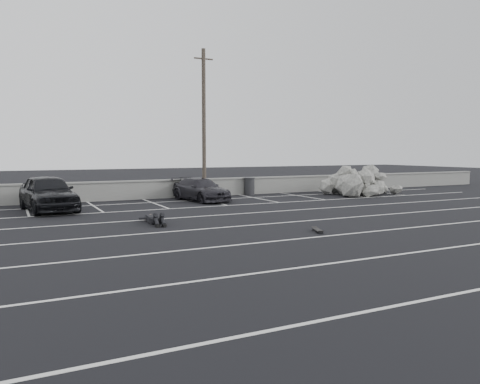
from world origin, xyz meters
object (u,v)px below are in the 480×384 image
car_right (201,189)px  skateboard (318,230)px  car_left (48,193)px  riprap_pile (356,186)px  utility_pole (204,123)px  trash_bin (249,186)px  person (153,216)px

car_right → skateboard: car_right is taller
car_left → skateboard: (7.61, -9.97, -0.75)m
riprap_pile → skateboard: size_ratio=6.72×
utility_pole → car_right: bearing=-118.5°
car_right → utility_pole: size_ratio=0.50×
car_left → riprap_pile: car_left is taller
skateboard → trash_bin: bearing=92.1°
trash_bin → skateboard: trash_bin is taller
utility_pole → person: (-5.30, -7.96, -4.04)m
trash_bin → utility_pole: bearing=-172.8°
person → skateboard: (4.32, -4.48, -0.18)m
utility_pole → riprap_pile: 10.10m
utility_pole → riprap_pile: (9.02, -2.57, -3.76)m
person → utility_pole: bearing=60.0°
skateboard → car_right: bearing=109.1°
riprap_pile → skateboard: bearing=-135.3°
trash_bin → car_left: bearing=-166.2°
car_left → utility_pole: 9.58m
car_right → skateboard: 10.97m
utility_pole → skateboard: size_ratio=11.12×
car_right → utility_pole: bearing=51.7°
trash_bin → riprap_pile: size_ratio=0.21×
car_right → trash_bin: 4.40m
riprap_pile → skateboard: 14.06m
car_left → trash_bin: car_left is taller
riprap_pile → trash_bin: bearing=153.1°
utility_pole → person: bearing=-123.6°
person → riprap_pile: bearing=24.3°
utility_pole → skateboard: bearing=-94.5°
car_right → utility_pole: utility_pole is taller
car_left → person: 6.42m
riprap_pile → person: 15.30m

